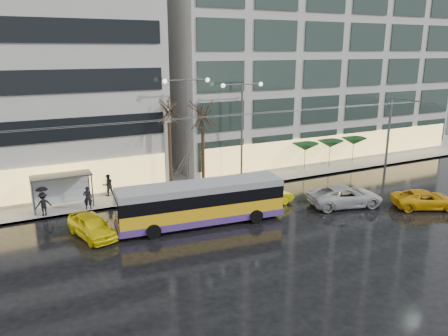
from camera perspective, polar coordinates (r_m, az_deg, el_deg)
ground at (r=26.84m, az=0.20°, el=-9.82°), size 140.00×140.00×0.00m
sidewalk at (r=39.63m, az=-6.33°, el=-1.42°), size 80.00×10.00×0.15m
kerb at (r=35.23m, az=-3.52°, el=-3.49°), size 80.00×0.10×0.15m
building_right at (r=50.56m, az=10.23°, el=16.45°), size 32.00×14.00×25.00m
trolleybus at (r=29.19m, az=-2.99°, el=-4.75°), size 11.33×4.82×5.18m
catenary at (r=32.75m, az=-4.48°, el=2.64°), size 42.24×5.12×7.00m
bus_shelter at (r=33.83m, az=-21.11°, el=-1.96°), size 4.20×1.60×2.51m
street_lamp_near at (r=35.40m, az=-4.79°, el=6.44°), size 3.96×0.36×9.03m
street_lamp_far at (r=37.56m, az=2.36°, el=6.56°), size 3.96×0.36×8.53m
tree_a at (r=34.92m, az=-7.26°, el=8.07°), size 3.20×3.20×8.40m
tree_b at (r=36.28m, az=-2.83°, el=7.34°), size 3.20×3.20×7.70m
parasol_a at (r=42.09m, az=10.57°, el=2.73°), size 2.50×2.50×2.65m
parasol_b at (r=43.94m, az=13.70°, el=3.08°), size 2.50×2.50×2.65m
parasol_c at (r=45.90m, az=16.58°, el=3.39°), size 2.50×2.50×2.65m
taxi_a at (r=28.67m, az=-16.89°, el=-7.23°), size 2.79×4.60×1.47m
taxi_b at (r=32.98m, az=5.81°, el=-3.81°), size 4.12×1.89×1.31m
taxi_c at (r=35.58m, az=24.81°, el=-3.74°), size 5.22×4.02×1.32m
sedan_silver at (r=33.93m, az=15.55°, el=-3.54°), size 6.00×3.83×1.54m
pedestrian_a at (r=32.92m, az=-17.45°, el=-2.77°), size 1.15×1.17×2.19m
pedestrian_b at (r=35.65m, az=-14.91°, el=-2.15°), size 0.93×0.76×1.76m
pedestrian_c at (r=32.79m, az=-22.58°, el=-3.93°), size 1.19×0.96×2.11m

